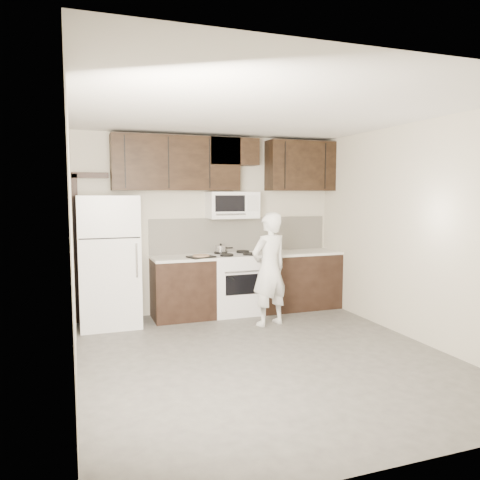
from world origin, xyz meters
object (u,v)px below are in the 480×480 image
microwave (232,205)px  person (269,269)px  stove (235,283)px  refrigerator (109,261)px

microwave → person: size_ratio=0.48×
stove → microwave: size_ratio=1.24×
stove → refrigerator: size_ratio=0.52×
stove → microwave: bearing=90.1°
person → microwave: bearing=-91.0°
stove → person: (0.24, -0.75, 0.33)m
refrigerator → person: (2.09, -0.70, -0.11)m
stove → refrigerator: 1.90m
microwave → person: 1.25m
refrigerator → person: size_ratio=1.14×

